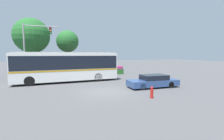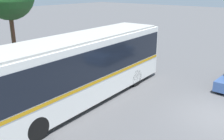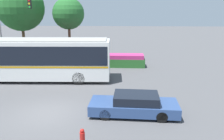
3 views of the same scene
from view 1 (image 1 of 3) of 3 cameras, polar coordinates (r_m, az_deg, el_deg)
name	(u,v)px [view 1 (image 1 of 3)]	position (r m, az deg, el deg)	size (l,w,h in m)	color
ground_plane	(105,92)	(13.64, -2.52, -7.76)	(140.00, 140.00, 0.00)	#4C4C4F
city_bus	(67,65)	(18.93, -15.75, 1.72)	(11.53, 3.11, 3.41)	silver
sedan_foreground	(153,81)	(15.76, 14.56, -3.97)	(4.92, 1.96, 1.21)	navy
traffic_light_pole	(32,44)	(22.36, -26.85, 8.49)	(4.15, 0.24, 6.95)	gray
flowering_hedge	(89,71)	(24.52, -8.27, -0.38)	(10.92, 1.52, 1.25)	#286028
street_tree_left	(32,36)	(26.48, -26.99, 10.92)	(5.08, 5.08, 8.44)	brown
street_tree_centre	(68,42)	(26.81, -15.71, 9.86)	(3.50, 3.50, 7.01)	brown
fire_hydrant	(152,93)	(11.88, 14.14, -7.91)	(0.22, 0.22, 0.86)	red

